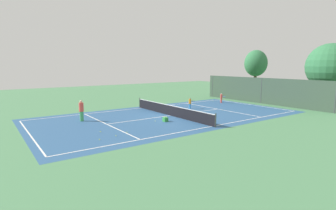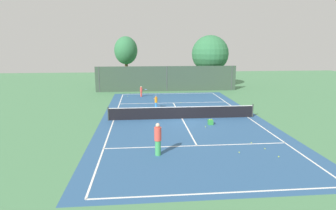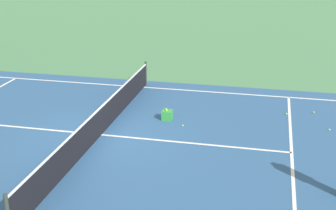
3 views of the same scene
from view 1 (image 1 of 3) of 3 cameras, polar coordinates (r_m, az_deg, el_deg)
name	(u,v)px [view 1 (image 1 of 3)]	position (r m, az deg, el deg)	size (l,w,h in m)	color
ground_plane	(170,116)	(25.07, 0.54, -2.31)	(80.00, 80.00, 0.00)	#4C8456
court_surface	(170,116)	(25.07, 0.54, -2.30)	(13.00, 25.00, 0.01)	#2D5684
tennis_net	(170,110)	(24.98, 0.54, -1.16)	(11.90, 0.10, 1.10)	#333833
perimeter_fence	(261,91)	(34.89, 19.52, 2.94)	(18.00, 0.12, 3.20)	#384C3D
tree_0	(330,66)	(34.56, 31.63, 7.10)	(5.08, 5.08, 7.15)	brown
tree_1	(256,63)	(42.74, 18.46, 8.51)	(3.31, 3.61, 7.03)	brown
player_0	(190,103)	(28.91, 4.79, 0.40)	(0.46, 0.84, 1.21)	#388CD8
player_1	(81,110)	(23.65, -18.21, -1.12)	(0.39, 0.39, 1.81)	#3FA559
player_2	(221,98)	(34.23, 11.47, 1.53)	(0.84, 0.39, 1.20)	#E54C3F
ball_crate	(165,119)	(22.43, -0.57, -3.13)	(0.36, 0.38, 0.43)	green
tennis_ball_0	(213,101)	(35.54, 9.70, 0.86)	(0.07, 0.07, 0.07)	#CCE533
tennis_ball_1	(101,132)	(19.58, -14.37, -5.60)	(0.07, 0.07, 0.07)	#CCE533
tennis_ball_2	(195,105)	(31.67, 5.75, 0.00)	(0.07, 0.07, 0.07)	#CCE533
tennis_ball_3	(127,132)	(19.03, -8.85, -5.84)	(0.07, 0.07, 0.07)	#CCE533
tennis_ball_4	(223,110)	(28.64, 11.73, -1.04)	(0.07, 0.07, 0.07)	#CCE533
tennis_ball_5	(116,136)	(18.24, -11.18, -6.53)	(0.07, 0.07, 0.07)	#CCE533
tennis_ball_6	(155,121)	(22.52, -2.80, -3.49)	(0.07, 0.07, 0.07)	#CCE533
tennis_ball_7	(100,139)	(17.58, -14.58, -7.23)	(0.07, 0.07, 0.07)	#CCE533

